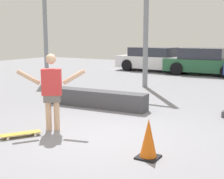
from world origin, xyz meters
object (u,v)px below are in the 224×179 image
(skateboarder, at_px, (52,89))
(traffic_cone, at_px, (148,139))
(skateboard, at_px, (21,134))
(grind_box, at_px, (97,99))
(parked_car_white, at_px, (155,60))
(parked_car_green, at_px, (204,62))

(skateboarder, height_order, traffic_cone, skateboarder)
(skateboard, height_order, grind_box, grind_box)
(skateboarder, distance_m, skateboard, 1.11)
(grind_box, bearing_deg, parked_car_white, 103.91)
(grind_box, bearing_deg, skateboard, -86.29)
(skateboard, bearing_deg, traffic_cone, -50.85)
(parked_car_green, bearing_deg, grind_box, -96.65)
(skateboard, xyz_separation_m, parked_car_white, (-2.56, 12.57, 0.60))
(skateboarder, distance_m, grind_box, 2.48)
(skateboarder, bearing_deg, skateboard, -145.22)
(parked_car_white, bearing_deg, skateboarder, -72.38)
(parked_car_white, distance_m, parked_car_green, 2.89)
(grind_box, distance_m, traffic_cone, 3.93)
(parked_car_white, xyz_separation_m, parked_car_green, (2.88, -0.23, 0.01))
(parked_car_green, xyz_separation_m, traffic_cone, (2.33, -12.02, -0.34))
(grind_box, xyz_separation_m, parked_car_green, (0.52, 9.31, 0.43))
(parked_car_green, distance_m, traffic_cone, 12.25)
(parked_car_white, bearing_deg, parked_car_green, -0.14)
(skateboard, distance_m, parked_car_white, 12.84)
(grind_box, xyz_separation_m, traffic_cone, (2.85, -2.71, 0.09))
(skateboard, bearing_deg, parked_car_green, 30.73)
(skateboarder, distance_m, traffic_cone, 2.50)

